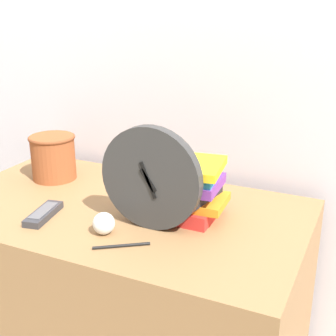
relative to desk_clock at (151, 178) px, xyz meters
name	(u,v)px	position (x,y,z in m)	size (l,w,h in m)	color
wall_back	(173,52)	(-0.15, 0.47, 0.28)	(6.00, 0.04, 2.40)	silver
desk	(124,312)	(-0.15, 0.08, -0.53)	(1.13, 0.65, 0.77)	olive
desk_clock	(151,178)	(0.00, 0.00, 0.00)	(0.29, 0.03, 0.29)	#333333
book_stack	(184,188)	(0.05, 0.11, -0.06)	(0.27, 0.21, 0.17)	red
basket	(53,156)	(-0.49, 0.20, -0.06)	(0.16, 0.16, 0.16)	#994C28
tv_remote	(44,214)	(-0.31, -0.08, -0.14)	(0.08, 0.16, 0.02)	#333338
crumpled_paper_ball	(104,223)	(-0.10, -0.09, -0.12)	(0.06, 0.06, 0.06)	white
pen	(121,246)	(-0.02, -0.13, -0.14)	(0.13, 0.09, 0.01)	black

